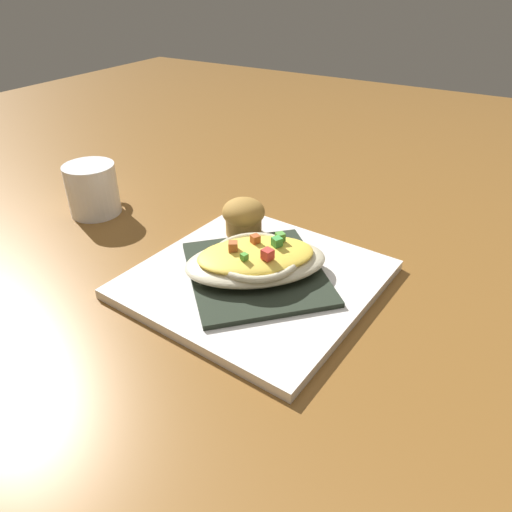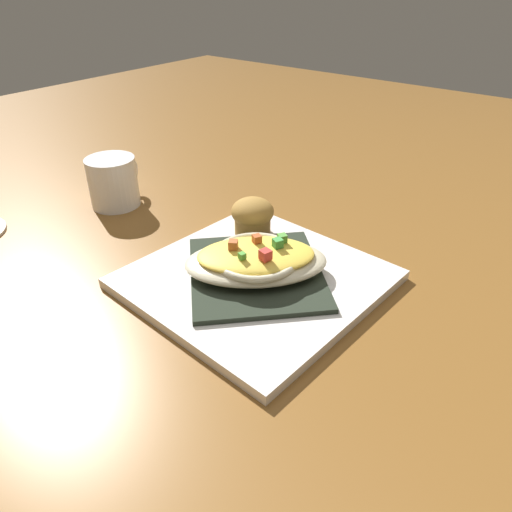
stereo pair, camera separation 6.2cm
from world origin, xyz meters
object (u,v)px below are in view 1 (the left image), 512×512
(gratin_dish, at_px, (256,259))
(coffee_mug, at_px, (93,192))
(square_plate, at_px, (256,279))
(muffin, at_px, (244,216))

(gratin_dish, height_order, coffee_mug, coffee_mug)
(square_plate, relative_size, muffin, 4.57)
(square_plate, distance_m, muffin, 0.12)
(square_plate, bearing_deg, muffin, 130.54)
(square_plate, bearing_deg, coffee_mug, 173.37)
(muffin, distance_m, coffee_mug, 0.28)
(coffee_mug, bearing_deg, muffin, 9.90)
(square_plate, height_order, muffin, muffin)
(gratin_dish, relative_size, coffee_mug, 1.88)
(square_plate, relative_size, coffee_mug, 2.60)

